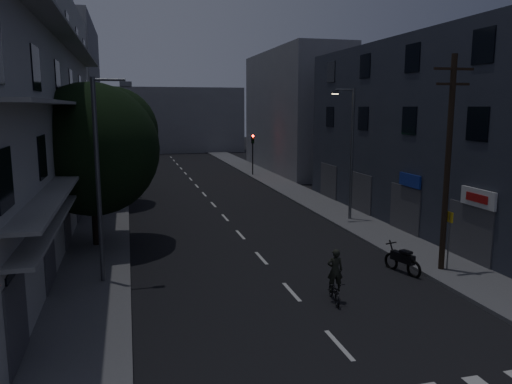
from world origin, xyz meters
name	(u,v)px	position (x,y,z in m)	size (l,w,h in m)	color
ground	(212,203)	(0.00, 25.00, 0.00)	(160.00, 160.00, 0.00)	black
sidewalk_left	(107,207)	(-7.50, 25.00, 0.07)	(3.00, 90.00, 0.15)	#565659
sidewalk_right	(308,198)	(7.50, 25.00, 0.07)	(3.00, 90.00, 0.15)	#565659
lane_markings	(200,190)	(0.00, 31.25, 0.01)	(0.15, 60.50, 0.01)	beige
building_left	(6,108)	(-11.98, 18.00, 6.99)	(7.00, 36.00, 14.00)	#A4A4A0
building_right	(451,134)	(11.99, 14.00, 5.50)	(6.19, 28.00, 11.00)	#2B2F3A
building_far_left	(68,98)	(-12.00, 48.00, 8.00)	(6.00, 20.00, 16.00)	slate
building_far_right	(294,112)	(12.00, 42.00, 6.50)	(6.00, 20.00, 13.00)	slate
building_far_end	(165,120)	(0.00, 70.00, 5.00)	(24.00, 8.00, 10.00)	slate
tree_near	(94,144)	(-7.51, 15.01, 5.21)	(6.56, 6.56, 8.09)	black
tree_mid	(101,138)	(-7.68, 26.11, 4.87)	(6.14, 6.14, 7.55)	black
tree_far	(110,143)	(-7.35, 34.04, 3.97)	(4.93, 4.93, 6.10)	black
traffic_signal_far_right	(253,146)	(6.52, 38.70, 3.10)	(0.28, 0.37, 4.10)	black
traffic_signal_far_left	(120,147)	(-6.60, 40.51, 3.10)	(0.28, 0.37, 4.10)	black
street_lamp_left_near	(101,171)	(-6.94, 9.23, 4.60)	(1.51, 0.25, 8.00)	#56585D
street_lamp_right	(350,147)	(7.27, 17.19, 4.60)	(1.51, 0.25, 8.00)	#595B60
street_lamp_left_far	(110,139)	(-7.22, 29.62, 4.60)	(1.51, 0.25, 8.00)	#5A5D62
utility_pole	(448,160)	(7.00, 7.15, 4.87)	(1.80, 0.24, 9.00)	black
bus_stop_sign	(449,230)	(7.16, 6.96, 1.89)	(0.06, 0.35, 2.52)	#595B60
motorcycle	(402,261)	(5.32, 7.48, 0.53)	(0.81, 2.03, 1.33)	black
cyclist	(335,284)	(1.21, 5.18, 0.67)	(0.81, 1.64, 1.99)	black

